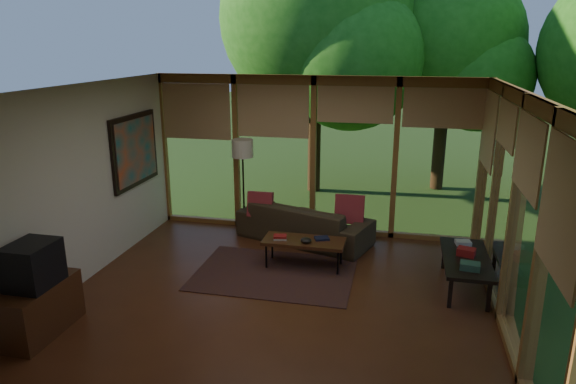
% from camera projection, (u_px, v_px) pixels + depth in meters
% --- Properties ---
extents(floor, '(5.50, 5.50, 0.00)m').
position_uv_depth(floor, '(279.00, 295.00, 6.78)').
color(floor, '#5E2F18').
rests_on(floor, ground).
extents(ceiling, '(5.50, 5.50, 0.00)m').
position_uv_depth(ceiling, '(278.00, 88.00, 6.02)').
color(ceiling, silver).
rests_on(ceiling, ground).
extents(wall_left, '(0.04, 5.00, 2.70)m').
position_uv_depth(wall_left, '(83.00, 185.00, 6.98)').
color(wall_left, silver).
rests_on(wall_left, ground).
extents(wall_front, '(5.50, 0.04, 2.70)m').
position_uv_depth(wall_front, '(204.00, 288.00, 4.06)').
color(wall_front, silver).
rests_on(wall_front, ground).
extents(window_wall_back, '(5.50, 0.12, 2.70)m').
position_uv_depth(window_wall_back, '(313.00, 156.00, 8.75)').
color(window_wall_back, '#9D6830').
rests_on(window_wall_back, ground).
extents(window_wall_right, '(0.12, 5.00, 2.70)m').
position_uv_depth(window_wall_right, '(513.00, 213.00, 5.83)').
color(window_wall_right, '#9D6830').
rests_on(window_wall_right, ground).
extents(tree_nw, '(4.04, 4.04, 5.71)m').
position_uv_depth(tree_nw, '(317.00, 19.00, 10.65)').
color(tree_nw, '#3A2715').
rests_on(tree_nw, ground).
extents(tree_ne, '(3.16, 3.16, 4.79)m').
position_uv_depth(tree_ne, '(448.00, 43.00, 10.95)').
color(tree_ne, '#3A2715').
rests_on(tree_ne, ground).
extents(rug, '(2.26, 1.60, 0.01)m').
position_uv_depth(rug, '(274.00, 273.00, 7.41)').
color(rug, brown).
rests_on(rug, floor).
extents(sofa, '(2.38, 1.53, 0.65)m').
position_uv_depth(sofa, '(304.00, 222.00, 8.58)').
color(sofa, '#3E301F').
rests_on(sofa, floor).
extents(pillow_left, '(0.42, 0.23, 0.44)m').
position_uv_depth(pillow_left, '(260.00, 205.00, 8.61)').
color(pillow_left, maroon).
rests_on(pillow_left, sofa).
extents(pillow_right, '(0.47, 0.25, 0.49)m').
position_uv_depth(pillow_right, '(350.00, 210.00, 8.29)').
color(pillow_right, maroon).
rests_on(pillow_right, sofa).
extents(ct_book_lower, '(0.22, 0.18, 0.03)m').
position_uv_depth(ct_book_lower, '(280.00, 238.00, 7.56)').
color(ct_book_lower, '#BEB5AC').
rests_on(ct_book_lower, coffee_table).
extents(ct_book_upper, '(0.22, 0.18, 0.03)m').
position_uv_depth(ct_book_upper, '(280.00, 236.00, 7.55)').
color(ct_book_upper, maroon).
rests_on(ct_book_upper, coffee_table).
extents(ct_book_side, '(0.25, 0.22, 0.03)m').
position_uv_depth(ct_book_side, '(322.00, 238.00, 7.56)').
color(ct_book_side, black).
rests_on(ct_book_side, coffee_table).
extents(ct_bowl, '(0.16, 0.16, 0.07)m').
position_uv_depth(ct_bowl, '(306.00, 240.00, 7.42)').
color(ct_bowl, black).
rests_on(ct_bowl, coffee_table).
extents(media_cabinet, '(0.50, 1.00, 0.60)m').
position_uv_depth(media_cabinet, '(38.00, 309.00, 5.84)').
color(media_cabinet, '#4D2815').
rests_on(media_cabinet, floor).
extents(television, '(0.45, 0.55, 0.50)m').
position_uv_depth(television, '(33.00, 265.00, 5.68)').
color(television, black).
rests_on(television, media_cabinet).
extents(console_book_a, '(0.26, 0.21, 0.09)m').
position_uv_depth(console_book_a, '(470.00, 266.00, 6.48)').
color(console_book_a, '#2E513F').
rests_on(console_book_a, side_console).
extents(console_book_b, '(0.27, 0.22, 0.10)m').
position_uv_depth(console_book_b, '(466.00, 252.00, 6.90)').
color(console_book_b, maroon).
rests_on(console_book_b, side_console).
extents(console_book_c, '(0.23, 0.18, 0.06)m').
position_uv_depth(console_book_c, '(463.00, 243.00, 7.28)').
color(console_book_c, '#BEB5AC').
rests_on(console_book_c, side_console).
extents(floor_lamp, '(0.36, 0.36, 1.65)m').
position_uv_depth(floor_lamp, '(243.00, 154.00, 8.66)').
color(floor_lamp, black).
rests_on(floor_lamp, floor).
extents(coffee_table, '(1.20, 0.50, 0.43)m').
position_uv_depth(coffee_table, '(304.00, 242.00, 7.55)').
color(coffee_table, '#4D2815').
rests_on(coffee_table, floor).
extents(side_console, '(0.60, 1.40, 0.46)m').
position_uv_depth(side_console, '(466.00, 260.00, 6.88)').
color(side_console, black).
rests_on(side_console, floor).
extents(wall_painting, '(0.06, 1.35, 1.15)m').
position_uv_depth(wall_painting, '(135.00, 150.00, 8.23)').
color(wall_painting, black).
rests_on(wall_painting, wall_left).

